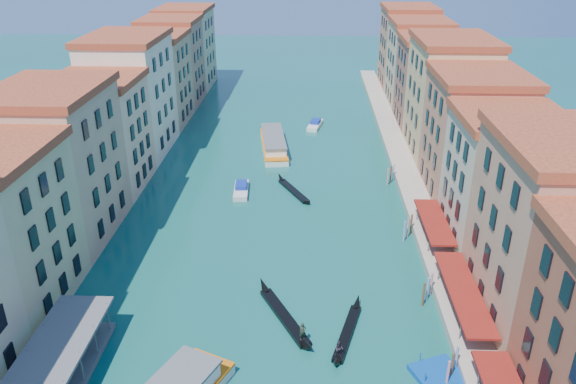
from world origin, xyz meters
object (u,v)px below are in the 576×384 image
Objects in this scene: vaporetto_far at (273,143)px; gondola_right at (347,333)px; vaporetto_stop at (57,371)px; gondola_fore at (284,315)px; blue_dock at (446,384)px.

gondola_right is at bearing -86.22° from vaporetto_far.
vaporetto_stop reaches higher than gondola_right.
gondola_right is at bearing -49.22° from gondola_fore.
vaporetto_far is 2.50× the size of blue_dock.
blue_dock is at bearing 1.81° from vaporetto_stop.
gondola_fore is 1.66× the size of blue_dock.
vaporetto_far is 1.50× the size of gondola_fore.
vaporetto_stop reaches higher than gondola_fore.
gondola_fore is 6.85m from gondola_right.
gondola_fore is 1.07× the size of gondola_right.
gondola_right is at bearing 16.17° from vaporetto_stop.
vaporetto_far is (15.24, 60.77, -0.23)m from vaporetto_stop.
vaporetto_far is 50.88m from gondola_fore.
vaporetto_far is at bearing 67.59° from gondola_fore.
gondola_right is at bearing 119.80° from blue_dock.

